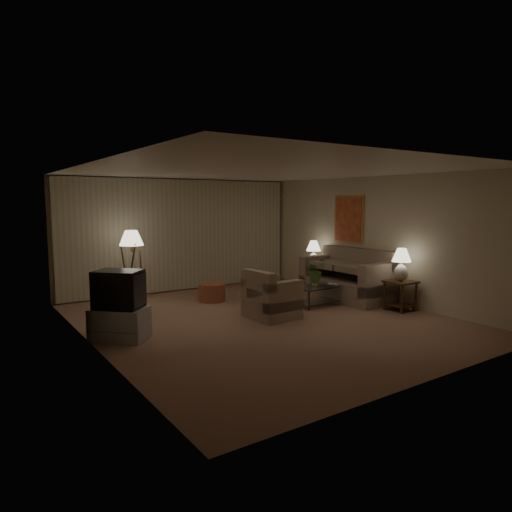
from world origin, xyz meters
The scene contains 16 objects.
ground centered at (0.00, 0.00, 0.00)m, with size 7.00×7.00×0.00m, color brown.
room_shell centered at (0.02, 1.51, 1.75)m, with size 6.04×7.02×2.72m.
sofa centered at (2.50, 0.39, 0.44)m, with size 2.07×1.15×0.89m.
armchair centered at (0.22, 0.02, 0.36)m, with size 0.92×0.88×0.72m.
side_table_near centered at (2.65, -0.96, 0.41)m, with size 0.52×0.52×0.60m.
side_table_far centered at (2.65, 1.64, 0.40)m, with size 0.51×0.43×0.60m.
table_lamp_near centered at (2.65, -0.96, 0.98)m, with size 0.37×0.37×0.65m.
table_lamp_far centered at (2.65, 1.64, 0.96)m, with size 0.35×0.35×0.61m.
coffee_table centered at (1.66, 0.29, 0.28)m, with size 1.19×0.65×0.41m.
tv_cabinet centered at (-2.55, 0.28, 0.25)m, with size 0.97×0.97×0.50m, color #ABABAD.
crt_tv centered at (-2.55, 0.28, 0.80)m, with size 0.84×0.84×0.60m, color black.
floor_lamp centered at (-1.51, 2.67, 0.81)m, with size 0.50×0.50×1.55m.
ottoman centered at (-0.02, 1.90, 0.19)m, with size 0.58×0.58×0.39m, color #A45837.
vase centered at (1.51, 0.29, 0.48)m, with size 0.13×0.13×0.13m, color white.
flowers centered at (1.51, 0.29, 0.79)m, with size 0.43×0.37×0.48m, color #4C7835.
book centered at (1.91, 0.19, 0.42)m, with size 0.17×0.23×0.02m, color olive.
Camera 1 is at (-4.69, -6.71, 2.16)m, focal length 32.00 mm.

